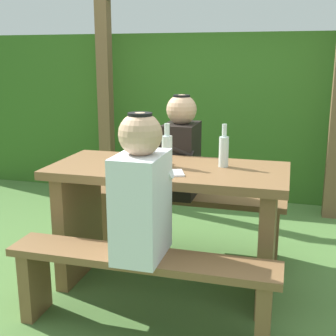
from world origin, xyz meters
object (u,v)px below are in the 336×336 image
at_px(drinking_glass, 158,157).
at_px(cell_phone, 177,173).
at_px(person_black_coat, 181,150).
at_px(person_white_shirt, 141,192).
at_px(picnic_table, 168,206).
at_px(bottle_right, 167,150).
at_px(bottle_left, 224,150).
at_px(bench_near, 141,277).
at_px(bench_far, 187,211).

bearing_deg(drinking_glass, cell_phone, -51.30).
bearing_deg(cell_phone, person_black_coat, 80.92).
bearing_deg(person_white_shirt, picnic_table, 90.82).
bearing_deg(person_black_coat, cell_phone, -78.19).
height_order(picnic_table, person_black_coat, person_black_coat).
height_order(person_white_shirt, drinking_glass, person_white_shirt).
xyz_separation_m(person_white_shirt, bottle_right, (-0.01, 0.51, 0.11)).
bearing_deg(person_black_coat, bottle_left, -49.67).
xyz_separation_m(picnic_table, person_white_shirt, (0.01, -0.51, 0.24)).
bearing_deg(bottle_left, picnic_table, -164.70).
bearing_deg(drinking_glass, person_white_shirt, -81.10).
height_order(bench_near, cell_phone, cell_phone).
bearing_deg(person_white_shirt, drinking_glass, 98.90).
bearing_deg(picnic_table, bench_far, 90.00).
bearing_deg(person_white_shirt, bottle_left, 62.74).
bearing_deg(picnic_table, drinking_glass, 139.17).
bearing_deg(drinking_glass, picnic_table, -40.83).
height_order(bench_near, person_black_coat, person_black_coat).
relative_size(person_white_shirt, bottle_right, 2.80).
bearing_deg(person_black_coat, bench_near, -87.46).
bearing_deg(bench_near, person_black_coat, 92.54).
relative_size(bottle_left, cell_phone, 1.82).
relative_size(picnic_table, bottle_left, 5.49).
bearing_deg(bottle_right, bottle_left, 15.56).
xyz_separation_m(picnic_table, bottle_right, (-0.01, -0.00, 0.35)).
distance_m(bottle_right, cell_phone, 0.20).
distance_m(drinking_glass, bottle_left, 0.41).
relative_size(bench_far, drinking_glass, 17.23).
bearing_deg(picnic_table, bottle_right, -151.95).
bearing_deg(bottle_right, drinking_glass, 135.84).
xyz_separation_m(person_white_shirt, bottle_left, (0.31, 0.60, 0.10)).
height_order(bench_near, drinking_glass, drinking_glass).
height_order(drinking_glass, bottle_left, bottle_left).
distance_m(bottle_left, cell_phone, 0.34).
relative_size(picnic_table, drinking_glass, 17.23).
height_order(bench_far, bottle_left, bottle_left).
xyz_separation_m(picnic_table, drinking_glass, (-0.08, 0.07, 0.29)).
distance_m(picnic_table, drinking_glass, 0.31).
xyz_separation_m(person_black_coat, bottle_right, (0.04, -0.52, 0.11)).
bearing_deg(bench_near, cell_phone, 75.92).
height_order(bench_far, cell_phone, cell_phone).
distance_m(bench_near, bottle_left, 0.88).
bearing_deg(bench_near, bottle_right, 90.67).
distance_m(person_white_shirt, drinking_glass, 0.59).
height_order(person_white_shirt, person_black_coat, same).
relative_size(bench_near, drinking_glass, 17.23).
height_order(bottle_left, cell_phone, bottle_left).
distance_m(person_black_coat, drinking_glass, 0.44).
relative_size(picnic_table, bottle_right, 5.44).
distance_m(bench_far, person_white_shirt, 1.12).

